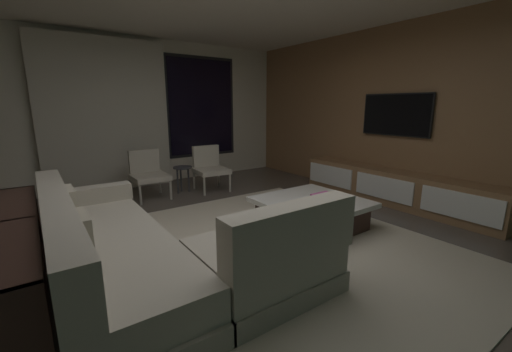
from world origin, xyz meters
The scene contains 13 objects.
floor centered at (0.00, 0.00, 0.00)m, with size 9.20×9.20×0.00m, color #564C44.
back_wall_with_window centered at (-0.06, 3.62, 1.34)m, with size 6.60×0.30×2.70m.
media_wall centered at (3.06, 0.00, 1.35)m, with size 0.12×7.80×2.70m.
area_rug centered at (0.35, -0.10, 0.01)m, with size 3.20×3.80×0.01m, color beige.
sectional_couch centered at (-0.97, -0.05, 0.29)m, with size 1.98×2.50×0.82m.
coffee_table centered at (1.06, 0.11, 0.19)m, with size 1.16×1.16×0.36m.
book_stack_on_coffee_table centered at (1.10, -0.03, 0.41)m, with size 0.29×0.19×0.10m.
accent_chair_near_window centered at (0.88, 2.48, 0.43)m, with size 0.58×0.60×0.78m.
accent_chair_by_curtain centered at (-0.18, 2.60, 0.43)m, with size 0.55×0.57×0.78m.
side_stool centered at (0.40, 2.56, 0.37)m, with size 0.32×0.32×0.46m.
media_console centered at (2.77, 0.05, 0.25)m, with size 0.46×3.10×0.52m.
mounted_tv centered at (2.95, 0.25, 1.35)m, with size 0.05×1.11×0.64m.
console_table_behind_couch centered at (-1.89, 0.08, 0.42)m, with size 0.40×2.10×0.74m.
Camera 1 is at (-1.65, -2.51, 1.50)m, focal length 22.10 mm.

